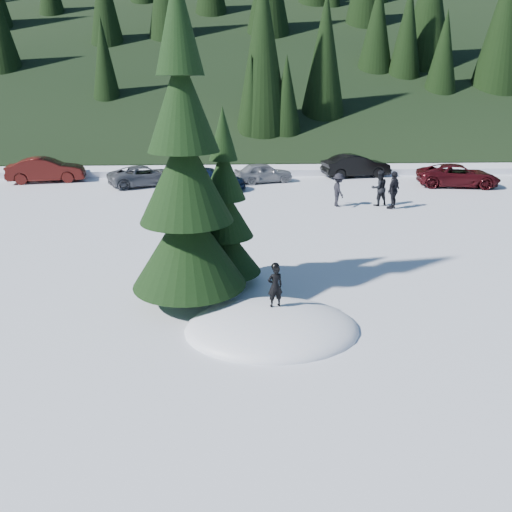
{
  "coord_description": "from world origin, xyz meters",
  "views": [
    {
      "loc": [
        -0.98,
        -11.41,
        5.96
      ],
      "look_at": [
        -0.28,
        2.58,
        1.1
      ],
      "focal_mm": 35.0,
      "sensor_mm": 36.0,
      "label": 1
    }
  ],
  "objects_px": {
    "child_skier": "(275,286)",
    "adult_0": "(379,188)",
    "car_1": "(46,170)",
    "adult_1": "(394,190)",
    "car_2": "(145,176)",
    "car_6": "(458,175)",
    "adult_2": "(338,190)",
    "spruce_tall": "(186,188)",
    "car_3": "(208,179)",
    "car_4": "(263,173)",
    "spruce_short": "(225,218)",
    "car_5": "(356,166)"
  },
  "relations": [
    {
      "from": "adult_0",
      "to": "car_1",
      "type": "bearing_deg",
      "value": -35.91
    },
    {
      "from": "car_1",
      "to": "adult_0",
      "type": "bearing_deg",
      "value": -121.63
    },
    {
      "from": "car_2",
      "to": "adult_0",
      "type": "bearing_deg",
      "value": -139.37
    },
    {
      "from": "child_skier",
      "to": "car_4",
      "type": "xyz_separation_m",
      "value": [
        0.95,
        19.62,
        -0.42
      ]
    },
    {
      "from": "car_5",
      "to": "car_6",
      "type": "relative_size",
      "value": 0.94
    },
    {
      "from": "adult_2",
      "to": "car_1",
      "type": "height_order",
      "value": "adult_2"
    },
    {
      "from": "spruce_tall",
      "to": "car_3",
      "type": "relative_size",
      "value": 1.93
    },
    {
      "from": "adult_2",
      "to": "car_3",
      "type": "bearing_deg",
      "value": 49.57
    },
    {
      "from": "spruce_tall",
      "to": "adult_1",
      "type": "relative_size",
      "value": 4.57
    },
    {
      "from": "child_skier",
      "to": "adult_0",
      "type": "height_order",
      "value": "adult_0"
    },
    {
      "from": "adult_2",
      "to": "car_4",
      "type": "height_order",
      "value": "adult_2"
    },
    {
      "from": "child_skier",
      "to": "adult_2",
      "type": "height_order",
      "value": "adult_2"
    },
    {
      "from": "car_1",
      "to": "adult_1",
      "type": "bearing_deg",
      "value": -122.9
    },
    {
      "from": "child_skier",
      "to": "car_6",
      "type": "bearing_deg",
      "value": -141.75
    },
    {
      "from": "spruce_short",
      "to": "child_skier",
      "type": "xyz_separation_m",
      "value": [
        1.3,
        -2.84,
        -1.06
      ]
    },
    {
      "from": "car_2",
      "to": "car_3",
      "type": "bearing_deg",
      "value": -135.92
    },
    {
      "from": "child_skier",
      "to": "adult_0",
      "type": "relative_size",
      "value": 0.62
    },
    {
      "from": "car_5",
      "to": "spruce_tall",
      "type": "bearing_deg",
      "value": 143.93
    },
    {
      "from": "adult_0",
      "to": "adult_1",
      "type": "xyz_separation_m",
      "value": [
        0.52,
        -0.71,
        0.04
      ]
    },
    {
      "from": "spruce_tall",
      "to": "adult_2",
      "type": "distance_m",
      "value": 13.52
    },
    {
      "from": "spruce_tall",
      "to": "adult_1",
      "type": "xyz_separation_m",
      "value": [
        9.28,
        10.9,
        -2.38
      ]
    },
    {
      "from": "spruce_short",
      "to": "car_6",
      "type": "bearing_deg",
      "value": 46.87
    },
    {
      "from": "adult_1",
      "to": "car_5",
      "type": "relative_size",
      "value": 0.42
    },
    {
      "from": "spruce_short",
      "to": "car_4",
      "type": "xyz_separation_m",
      "value": [
        2.25,
        16.79,
        -1.48
      ]
    },
    {
      "from": "spruce_short",
      "to": "car_5",
      "type": "xyz_separation_m",
      "value": [
        8.57,
        18.5,
        -1.36
      ]
    },
    {
      "from": "car_4",
      "to": "car_5",
      "type": "distance_m",
      "value": 6.55
    },
    {
      "from": "car_2",
      "to": "car_4",
      "type": "distance_m",
      "value": 7.34
    },
    {
      "from": "car_4",
      "to": "car_2",
      "type": "bearing_deg",
      "value": 78.69
    },
    {
      "from": "spruce_tall",
      "to": "car_5",
      "type": "xyz_separation_m",
      "value": [
        9.57,
        19.9,
        -2.58
      ]
    },
    {
      "from": "spruce_tall",
      "to": "car_6",
      "type": "bearing_deg",
      "value": 47.46
    },
    {
      "from": "adult_2",
      "to": "car_5",
      "type": "height_order",
      "value": "adult_2"
    },
    {
      "from": "car_2",
      "to": "adult_1",
      "type": "bearing_deg",
      "value": -141.03
    },
    {
      "from": "car_3",
      "to": "car_4",
      "type": "xyz_separation_m",
      "value": [
        3.39,
        2.22,
        -0.02
      ]
    },
    {
      "from": "spruce_tall",
      "to": "car_4",
      "type": "height_order",
      "value": "spruce_tall"
    },
    {
      "from": "car_1",
      "to": "car_4",
      "type": "relative_size",
      "value": 1.27
    },
    {
      "from": "car_2",
      "to": "car_6",
      "type": "height_order",
      "value": "car_6"
    },
    {
      "from": "adult_0",
      "to": "adult_2",
      "type": "relative_size",
      "value": 1.07
    },
    {
      "from": "adult_1",
      "to": "adult_2",
      "type": "distance_m",
      "value": 2.71
    },
    {
      "from": "spruce_tall",
      "to": "car_1",
      "type": "height_order",
      "value": "spruce_tall"
    },
    {
      "from": "spruce_short",
      "to": "car_4",
      "type": "relative_size",
      "value": 1.46
    },
    {
      "from": "car_2",
      "to": "car_6",
      "type": "distance_m",
      "value": 19.08
    },
    {
      "from": "spruce_short",
      "to": "car_3",
      "type": "height_order",
      "value": "spruce_short"
    },
    {
      "from": "car_5",
      "to": "car_6",
      "type": "xyz_separation_m",
      "value": [
        5.42,
        -3.56,
        -0.08
      ]
    },
    {
      "from": "child_skier",
      "to": "car_4",
      "type": "bearing_deg",
      "value": -108.99
    },
    {
      "from": "adult_0",
      "to": "car_4",
      "type": "xyz_separation_m",
      "value": [
        -5.51,
        6.58,
        -0.28
      ]
    },
    {
      "from": "car_4",
      "to": "car_5",
      "type": "relative_size",
      "value": 0.81
    },
    {
      "from": "adult_2",
      "to": "car_3",
      "type": "relative_size",
      "value": 0.38
    },
    {
      "from": "car_1",
      "to": "spruce_tall",
      "type": "bearing_deg",
      "value": -161.57
    },
    {
      "from": "adult_0",
      "to": "car_1",
      "type": "xyz_separation_m",
      "value": [
        -19.28,
        7.49,
        -0.13
      ]
    },
    {
      "from": "child_skier",
      "to": "adult_2",
      "type": "distance_m",
      "value": 13.66
    }
  ]
}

